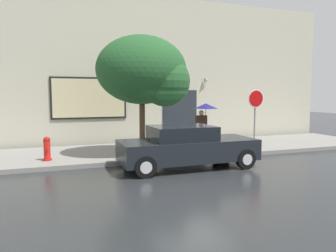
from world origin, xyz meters
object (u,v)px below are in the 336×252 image
pedestrian_with_umbrella (204,112)px  street_tree (147,72)px  stop_sign (255,107)px  fire_hydrant (47,149)px  parked_car (187,147)px

pedestrian_with_umbrella → street_tree: bearing=-161.8°
stop_sign → fire_hydrant: bearing=178.3°
parked_car → fire_hydrant: parked_car is taller
parked_car → stop_sign: stop_sign is taller
fire_hydrant → street_tree: size_ratio=0.19×
parked_car → street_tree: 3.15m
parked_car → pedestrian_with_umbrella: bearing=54.0°
pedestrian_with_umbrella → stop_sign: bearing=-26.0°
fire_hydrant → pedestrian_with_umbrella: 6.35m
parked_car → stop_sign: bearing=24.5°
pedestrian_with_umbrella → stop_sign: (1.88, -0.92, 0.23)m
parked_car → fire_hydrant: bearing=155.3°
street_tree → stop_sign: bearing=-0.1°
pedestrian_with_umbrella → street_tree: 3.30m
stop_sign → parked_car: bearing=-155.5°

